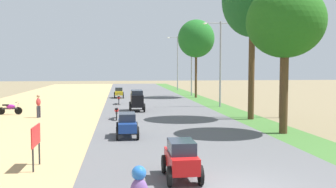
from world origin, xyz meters
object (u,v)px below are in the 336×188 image
Objects in this scene: car_van_black at (137,99)px; car_sedan_yellow at (119,92)px; parked_motorbike_third at (10,108)px; streetlamp_far at (178,59)px; street_signboard at (36,138)px; car_sedan_blue at (127,124)px; pedestrian_on_shoulder at (38,105)px; motorbike_ahead_second at (117,112)px; median_tree_third at (196,39)px; median_tree_second at (253,1)px; streetlamp_near at (220,58)px; car_hatchback_red at (181,158)px; utility_pole_near at (282,55)px; motorbike_ahead_third at (119,99)px; streetlamp_mid at (192,58)px; median_tree_nearest at (286,22)px.

car_van_black is 1.07× the size of car_sedan_yellow.
parked_motorbike_third is 32.95m from streetlamp_far.
street_signboard is 0.62× the size of car_van_black.
car_sedan_blue reaches higher than parked_motorbike_third.
car_van_black is (7.00, 3.00, 0.06)m from pedestrian_on_shoulder.
parked_motorbike_third is 1.00× the size of motorbike_ahead_second.
pedestrian_on_shoulder is 0.18× the size of median_tree_third.
median_tree_third reaches higher than pedestrian_on_shoulder.
car_van_black is at bearing 23.21° from pedestrian_on_shoulder.
median_tree_second is 12.43m from car_sedan_blue.
streetlamp_near is at bearing 58.10° from street_signboard.
pedestrian_on_shoulder is at bearing 101.36° from street_signboard.
street_signboard is 0.93× the size of pedestrian_on_shoulder.
car_hatchback_red is at bearing -60.34° from parked_motorbike_third.
car_sedan_yellow is (-0.43, 24.33, 0.00)m from car_sedan_blue.
utility_pole_near is at bearing -11.29° from parked_motorbike_third.
car_hatchback_red is at bearing -85.42° from motorbike_ahead_third.
car_van_black is at bearing 75.48° from street_signboard.
median_tree_second is 16.40m from motorbike_ahead_third.
median_tree_second is at bearing -162.23° from utility_pole_near.
median_tree_second reaches higher than median_tree_third.
streetlamp_near is (14.54, 5.45, 3.47)m from pedestrian_on_shoulder.
median_tree_nearest is at bearing -90.58° from streetlamp_mid.
motorbike_ahead_third reaches higher than parked_motorbike_third.
car_sedan_yellow is at bearing 91.01° from car_sedan_blue.
median_tree_nearest is 13.64m from streetlamp_near.
car_hatchback_red is (-7.03, -45.42, -4.04)m from streetlamp_far.
median_tree_nearest is at bearing 0.23° from car_sedan_blue.
motorbike_ahead_third is (-1.45, 5.95, -0.45)m from car_van_black.
parked_motorbike_third is 1.00× the size of motorbike_ahead_third.
pedestrian_on_shoulder is 10.10m from car_sedan_blue.
car_sedan_blue is (-8.56, -26.87, -3.95)m from streetlamp_mid.
utility_pole_near is at bearing -1.66° from motorbike_ahead_second.
parked_motorbike_third is 0.20× the size of median_tree_third.
car_sedan_yellow is at bearing 89.53° from motorbike_ahead_second.
utility_pole_near is (2.38, -31.77, -0.36)m from streetlamp_far.
car_van_black is (1.02, 11.14, 0.28)m from car_sedan_blue.
car_hatchback_red is 1.11× the size of motorbike_ahead_second.
median_tree_nearest is 12.27m from motorbike_ahead_second.
parked_motorbike_third is 0.21× the size of utility_pole_near.
median_tree_third is 10.39m from streetlamp_near.
median_tree_nearest reaches higher than car_sedan_blue.
motorbike_ahead_third is at bearing 127.53° from median_tree_second.
motorbike_ahead_second reaches higher than parked_motorbike_third.
car_hatchback_red is at bearing -78.31° from car_sedan_blue.
street_signboard reaches higher than car_sedan_yellow.
car_hatchback_red is at bearing -88.43° from car_van_black.
pedestrian_on_shoulder is 17.12m from car_sedan_yellow.
car_hatchback_red is (-7.03, -34.24, -3.95)m from streetlamp_mid.
median_tree_third is 12.74m from motorbike_ahead_third.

